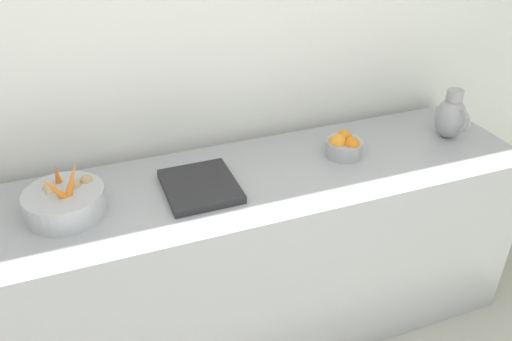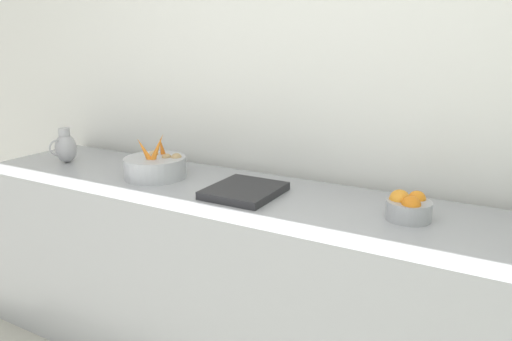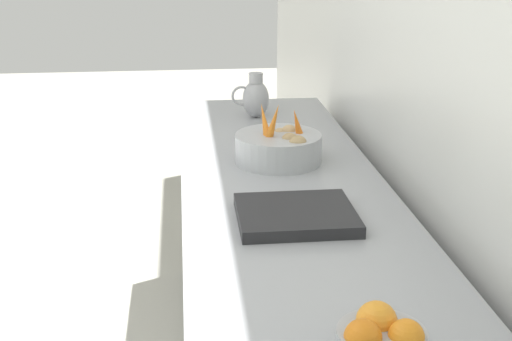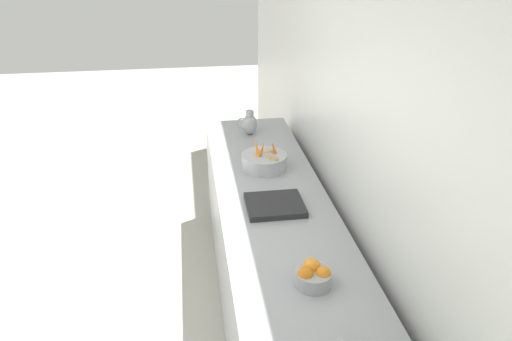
{
  "view_description": "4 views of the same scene",
  "coord_description": "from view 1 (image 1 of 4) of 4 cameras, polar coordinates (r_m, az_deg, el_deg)",
  "views": [
    {
      "loc": [
        0.34,
        -0.65,
        2.15
      ],
      "look_at": [
        -1.36,
        -0.0,
        1.05
      ],
      "focal_mm": 36.48,
      "sensor_mm": 36.0,
      "label": 1
    },
    {
      "loc": [
        0.3,
        0.84,
        1.62
      ],
      "look_at": [
        -1.36,
        -0.08,
        1.09
      ],
      "focal_mm": 33.5,
      "sensor_mm": 36.0,
      "label": 2
    },
    {
      "loc": [
        -1.17,
        1.64,
        1.74
      ],
      "look_at": [
        -1.38,
        -0.36,
        1.04
      ],
      "focal_mm": 48.83,
      "sensor_mm": 36.0,
      "label": 3
    },
    {
      "loc": [
        -1.0,
        2.26,
        2.42
      ],
      "look_at": [
        -1.39,
        -0.33,
        1.13
      ],
      "focal_mm": 34.17,
      "sensor_mm": 36.0,
      "label": 4
    }
  ],
  "objects": [
    {
      "name": "vegetable_colander",
      "position": [
        2.18,
        -20.18,
        -3.21
      ],
      "size": [
        0.31,
        0.31,
        0.24
      ],
      "color": "#ADAFB5",
      "rests_on": "prep_counter"
    },
    {
      "name": "metal_pitcher_tall",
      "position": [
        2.77,
        20.59,
        5.57
      ],
      "size": [
        0.21,
        0.15,
        0.25
      ],
      "color": "#939399",
      "rests_on": "prep_counter"
    },
    {
      "name": "prep_counter",
      "position": [
        2.53,
        -5.49,
        -10.78
      ],
      "size": [
        0.69,
        3.08,
        0.93
      ],
      "primitive_type": "cube",
      "color": "#9EA0A5",
      "rests_on": "ground_plane"
    },
    {
      "name": "counter_sink_basin",
      "position": [
        2.23,
        -6.14,
        -1.72
      ],
      "size": [
        0.34,
        0.3,
        0.04
      ],
      "primitive_type": "cube",
      "color": "#232326",
      "rests_on": "prep_counter"
    },
    {
      "name": "tile_wall_left",
      "position": [
        2.56,
        1.56,
        16.41
      ],
      "size": [
        0.1,
        7.89,
        3.0
      ],
      "primitive_type": "cube",
      "color": "white",
      "rests_on": "ground_plane"
    },
    {
      "name": "orange_bowl",
      "position": [
        2.49,
        9.6,
        2.69
      ],
      "size": [
        0.18,
        0.18,
        0.11
      ],
      "color": "#9EA0A5",
      "rests_on": "prep_counter"
    }
  ]
}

